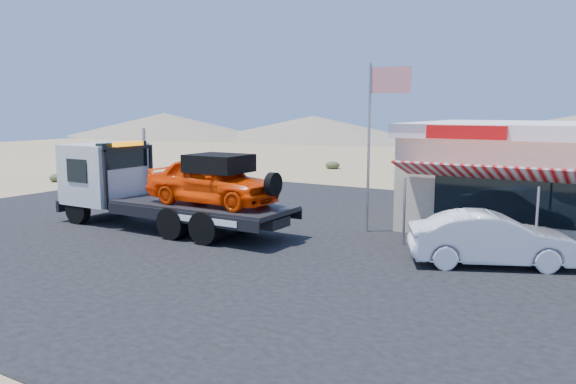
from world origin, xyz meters
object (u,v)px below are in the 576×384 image
object	(u,v)px
tow_truck	(165,183)
white_sedan	(492,239)
jerky_store	(559,175)
flagpole	(375,128)

from	to	relation	value
tow_truck	white_sedan	world-z (taller)	tow_truck
white_sedan	jerky_store	world-z (taller)	jerky_store
jerky_store	flagpole	bearing A→B (deg)	-141.21
jerky_store	tow_truck	bearing A→B (deg)	-147.67
tow_truck	white_sedan	size ratio (longest dim) A/B	2.08
jerky_store	flagpole	size ratio (longest dim) A/B	1.73
jerky_store	white_sedan	bearing A→B (deg)	-98.42
white_sedan	flagpole	world-z (taller)	flagpole
tow_truck	flagpole	xyz separation A→B (m)	(6.86, 3.39, 2.05)
white_sedan	jerky_store	distance (m)	6.98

